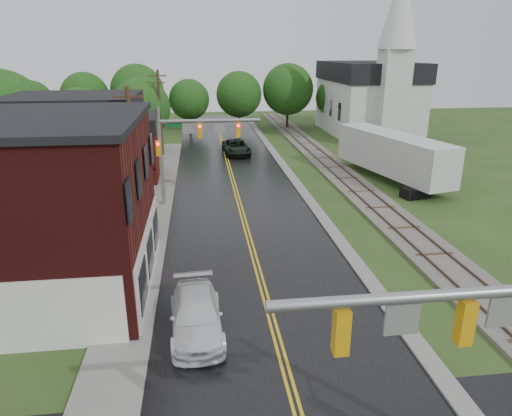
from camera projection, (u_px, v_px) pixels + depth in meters
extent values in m
cube|color=black|center=(236.00, 191.00, 37.48)|extent=(10.00, 90.00, 0.02)
cube|color=gray|center=(289.00, 173.00, 42.79)|extent=(0.80, 70.00, 0.12)
cube|color=gray|center=(154.00, 215.00, 32.07)|extent=(2.40, 50.00, 0.12)
cube|color=silver|center=(149.00, 255.00, 22.30)|extent=(0.10, 9.50, 3.00)
cube|color=tan|center=(81.00, 169.00, 31.39)|extent=(8.00, 7.00, 6.40)
cube|color=#3F0F0C|center=(118.00, 155.00, 40.27)|extent=(7.00, 6.00, 4.40)
cube|color=silver|center=(367.00, 107.00, 62.07)|extent=(10.00, 16.00, 7.00)
cube|color=black|center=(369.00, 71.00, 60.52)|extent=(10.40, 16.40, 2.40)
cube|color=silver|center=(392.00, 98.00, 53.92)|extent=(3.20, 3.20, 11.00)
cone|color=silver|center=(401.00, 6.00, 50.62)|extent=(4.40, 4.40, 9.00)
cube|color=#59544C|center=(336.00, 171.00, 43.30)|extent=(3.20, 80.00, 0.20)
cube|color=#4C3828|center=(329.00, 169.00, 43.16)|extent=(0.10, 80.00, 0.12)
cube|color=#4C3828|center=(344.00, 169.00, 43.33)|extent=(0.10, 80.00, 0.12)
cylinder|color=gray|center=(438.00, 296.00, 9.44)|extent=(7.20, 0.26, 0.26)
cube|color=orange|center=(465.00, 322.00, 9.75)|extent=(0.32, 0.30, 1.05)
cube|color=orange|center=(341.00, 331.00, 9.43)|extent=(0.32, 0.30, 1.05)
cube|color=gray|center=(504.00, 311.00, 9.79)|extent=(0.75, 0.06, 0.75)
cube|color=gray|center=(402.00, 319.00, 9.52)|extent=(0.75, 0.06, 0.75)
cylinder|color=gray|center=(161.00, 158.00, 32.83)|extent=(0.28, 0.28, 7.20)
cylinder|color=gray|center=(210.00, 121.00, 32.39)|extent=(7.20, 0.26, 0.26)
cube|color=orange|center=(200.00, 131.00, 32.54)|extent=(0.32, 0.30, 1.05)
cube|color=orange|center=(238.00, 130.00, 32.86)|extent=(0.32, 0.30, 1.05)
cube|color=gray|center=(188.00, 128.00, 32.37)|extent=(0.75, 0.06, 0.75)
cube|color=gray|center=(220.00, 128.00, 32.64)|extent=(0.75, 0.06, 0.75)
cube|color=#0C5926|center=(177.00, 125.00, 32.20)|extent=(1.40, 0.04, 0.30)
sphere|color=#FF0C0C|center=(200.00, 127.00, 32.26)|extent=(0.20, 0.20, 0.20)
cylinder|color=#382616|center=(134.00, 162.00, 27.71)|extent=(0.28, 0.28, 9.00)
cube|color=#382616|center=(128.00, 97.00, 26.42)|extent=(1.80, 0.12, 0.12)
cube|color=#382616|center=(129.00, 109.00, 26.65)|extent=(1.40, 0.12, 0.12)
cylinder|color=#382616|center=(160.00, 114.00, 48.32)|extent=(0.28, 0.28, 9.00)
cube|color=#382616|center=(158.00, 76.00, 47.03)|extent=(1.80, 0.12, 0.12)
cube|color=#382616|center=(158.00, 83.00, 47.26)|extent=(1.40, 0.12, 0.12)
cylinder|color=black|center=(11.00, 171.00, 36.69)|extent=(0.36, 0.36, 3.42)
sphere|color=#134012|center=(1.00, 119.00, 35.31)|extent=(7.60, 7.60, 7.60)
sphere|color=#134012|center=(9.00, 128.00, 35.22)|extent=(5.32, 5.32, 5.32)
cylinder|color=black|center=(85.00, 153.00, 44.77)|extent=(0.36, 0.36, 2.70)
sphere|color=#134012|center=(81.00, 119.00, 43.68)|extent=(6.00, 6.00, 6.00)
sphere|color=#134012|center=(87.00, 125.00, 43.55)|extent=(4.20, 4.20, 4.20)
cylinder|color=black|center=(144.00, 140.00, 50.94)|extent=(0.36, 0.36, 2.88)
sphere|color=#134012|center=(141.00, 108.00, 49.78)|extent=(6.40, 6.40, 6.40)
sphere|color=#134012|center=(147.00, 113.00, 49.66)|extent=(4.48, 4.48, 4.48)
imported|color=black|center=(236.00, 147.00, 50.05)|extent=(3.05, 5.89, 1.59)
imported|color=white|center=(196.00, 315.00, 18.61)|extent=(2.31, 5.20, 1.48)
cube|color=black|center=(415.00, 193.00, 35.65)|extent=(2.37, 1.67, 0.80)
cylinder|color=gray|center=(376.00, 167.00, 43.40)|extent=(0.16, 0.16, 0.80)
cube|color=silver|center=(392.00, 153.00, 39.62)|extent=(5.90, 13.54, 3.31)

